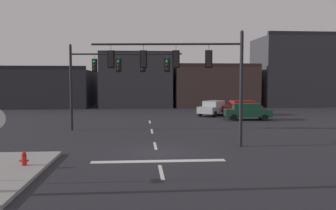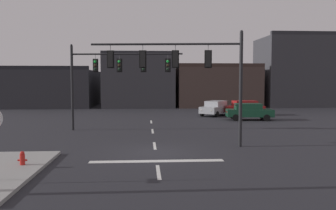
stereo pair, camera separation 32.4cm
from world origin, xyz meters
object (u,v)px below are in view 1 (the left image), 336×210
object	(u,v)px
signal_mast_near_side	(188,67)
signal_mast_far_side	(110,71)
car_lot_nearside	(213,108)
fire_hydrant	(24,161)
car_lot_farside	(247,111)
car_lot_middle	(242,107)

from	to	relation	value
signal_mast_near_side	signal_mast_far_side	bearing A→B (deg)	126.29
signal_mast_near_side	car_lot_nearside	world-z (taller)	signal_mast_near_side
car_lot_nearside	fire_hydrant	xyz separation A→B (m)	(-12.99, -22.33, -0.53)
signal_mast_near_side	signal_mast_far_side	xyz separation A→B (m)	(-5.04, 6.87, -0.07)
car_lot_farside	fire_hydrant	world-z (taller)	car_lot_farside
signal_mast_far_side	fire_hydrant	bearing A→B (deg)	-103.44
signal_mast_far_side	car_lot_middle	distance (m)	17.64
fire_hydrant	signal_mast_far_side	bearing A→B (deg)	76.56
signal_mast_far_side	fire_hydrant	xyz separation A→B (m)	(-2.77, -11.60, -4.22)
car_lot_middle	fire_hydrant	world-z (taller)	car_lot_middle
signal_mast_near_side	signal_mast_far_side	world-z (taller)	signal_mast_near_side
signal_mast_far_side	fire_hydrant	distance (m)	12.65
car_lot_nearside	car_lot_middle	world-z (taller)	same
signal_mast_far_side	car_lot_nearside	world-z (taller)	signal_mast_far_side
signal_mast_near_side	signal_mast_far_side	distance (m)	8.52
car_lot_middle	signal_mast_near_side	bearing A→B (deg)	-115.20
signal_mast_near_side	signal_mast_far_side	size ratio (longest dim) A/B	1.02
car_lot_farside	fire_hydrant	size ratio (longest dim) A/B	6.12
car_lot_nearside	car_lot_farside	size ratio (longest dim) A/B	1.01
car_lot_middle	fire_hydrant	distance (m)	27.68
fire_hydrant	car_lot_farside	bearing A→B (deg)	49.26
car_lot_middle	car_lot_farside	world-z (taller)	same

